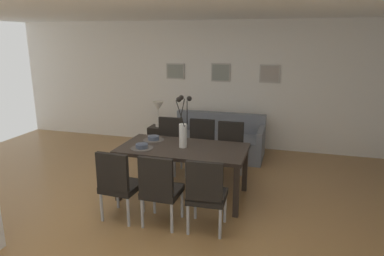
{
  "coord_description": "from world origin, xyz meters",
  "views": [
    {
      "loc": [
        1.65,
        -3.83,
        2.24
      ],
      "look_at": [
        0.28,
        0.84,
        0.97
      ],
      "focal_mm": 32.27,
      "sensor_mm": 36.0,
      "label": 1
    }
  ],
  "objects_px": {
    "dining_chair_far_right": "(201,144)",
    "centerpiece_vase": "(183,128)",
    "sofa": "(217,141)",
    "side_table": "(159,139)",
    "bowl_near_right": "(153,138)",
    "framed_picture_left": "(175,71)",
    "bowl_near_left": "(142,146)",
    "dining_chair_far_left": "(160,187)",
    "table_lamp": "(158,108)",
    "framed_picture_right": "(270,74)",
    "dining_chair_mid_right": "(229,148)",
    "framed_picture_center": "(221,73)",
    "dining_chair_near_left": "(118,182)",
    "dining_chair_near_right": "(169,142)",
    "dining_table": "(183,152)",
    "dining_chair_mid_left": "(206,192)"
  },
  "relations": [
    {
      "from": "dining_chair_far_right",
      "to": "centerpiece_vase",
      "type": "bearing_deg",
      "value": -91.35
    },
    {
      "from": "dining_chair_mid_left",
      "to": "bowl_near_left",
      "type": "height_order",
      "value": "dining_chair_mid_left"
    },
    {
      "from": "sofa",
      "to": "table_lamp",
      "type": "xyz_separation_m",
      "value": [
        -1.19,
        -0.08,
        0.61
      ]
    },
    {
      "from": "dining_chair_near_left",
      "to": "dining_chair_mid_right",
      "type": "xyz_separation_m",
      "value": [
        1.08,
        1.75,
        0.0
      ]
    },
    {
      "from": "dining_chair_near_right",
      "to": "bowl_near_right",
      "type": "height_order",
      "value": "dining_chair_near_right"
    },
    {
      "from": "bowl_near_left",
      "to": "sofa",
      "type": "distance_m",
      "value": 2.26
    },
    {
      "from": "dining_table",
      "to": "bowl_near_left",
      "type": "height_order",
      "value": "bowl_near_left"
    },
    {
      "from": "bowl_near_right",
      "to": "framed_picture_left",
      "type": "height_order",
      "value": "framed_picture_left"
    },
    {
      "from": "dining_table",
      "to": "dining_chair_far_right",
      "type": "distance_m",
      "value": 0.92
    },
    {
      "from": "dining_chair_near_right",
      "to": "bowl_near_left",
      "type": "distance_m",
      "value": 1.12
    },
    {
      "from": "dining_chair_far_right",
      "to": "bowl_near_left",
      "type": "height_order",
      "value": "dining_chair_far_right"
    },
    {
      "from": "bowl_near_left",
      "to": "bowl_near_right",
      "type": "relative_size",
      "value": 1.0
    },
    {
      "from": "dining_chair_far_right",
      "to": "dining_chair_mid_right",
      "type": "bearing_deg",
      "value": -5.84
    },
    {
      "from": "framed_picture_left",
      "to": "framed_picture_center",
      "type": "height_order",
      "value": "framed_picture_center"
    },
    {
      "from": "centerpiece_vase",
      "to": "table_lamp",
      "type": "bearing_deg",
      "value": 121.22
    },
    {
      "from": "dining_table",
      "to": "dining_chair_near_right",
      "type": "xyz_separation_m",
      "value": [
        -0.54,
        0.88,
        -0.15
      ]
    },
    {
      "from": "dining_chair_mid_right",
      "to": "framed_picture_center",
      "type": "height_order",
      "value": "framed_picture_center"
    },
    {
      "from": "dining_chair_mid_left",
      "to": "framed_picture_left",
      "type": "bearing_deg",
      "value": 114.23
    },
    {
      "from": "framed_picture_right",
      "to": "side_table",
      "type": "bearing_deg",
      "value": -160.43
    },
    {
      "from": "dining_chair_near_left",
      "to": "dining_chair_mid_right",
      "type": "height_order",
      "value": "same"
    },
    {
      "from": "table_lamp",
      "to": "framed_picture_center",
      "type": "xyz_separation_m",
      "value": [
        1.1,
        0.74,
        0.67
      ]
    },
    {
      "from": "dining_chair_far_left",
      "to": "framed_picture_left",
      "type": "relative_size",
      "value": 2.3
    },
    {
      "from": "sofa",
      "to": "framed_picture_center",
      "type": "xyz_separation_m",
      "value": [
        -0.09,
        0.66,
        1.28
      ]
    },
    {
      "from": "dining_chair_near_right",
      "to": "framed_picture_left",
      "type": "height_order",
      "value": "framed_picture_left"
    },
    {
      "from": "dining_chair_near_right",
      "to": "bowl_near_left",
      "type": "height_order",
      "value": "dining_chair_near_right"
    },
    {
      "from": "bowl_near_left",
      "to": "side_table",
      "type": "xyz_separation_m",
      "value": [
        -0.56,
        2.03,
        -0.52
      ]
    },
    {
      "from": "bowl_near_left",
      "to": "table_lamp",
      "type": "relative_size",
      "value": 0.33
    },
    {
      "from": "bowl_near_right",
      "to": "framed_picture_center",
      "type": "distance_m",
      "value": 2.53
    },
    {
      "from": "framed_picture_left",
      "to": "dining_chair_near_right",
      "type": "bearing_deg",
      "value": -75.21
    },
    {
      "from": "bowl_near_left",
      "to": "dining_chair_far_left",
      "type": "bearing_deg",
      "value": -52.04
    },
    {
      "from": "bowl_near_right",
      "to": "sofa",
      "type": "distance_m",
      "value": 1.87
    },
    {
      "from": "centerpiece_vase",
      "to": "sofa",
      "type": "bearing_deg",
      "value": 87.3
    },
    {
      "from": "sofa",
      "to": "framed_picture_right",
      "type": "xyz_separation_m",
      "value": [
        0.89,
        0.66,
        1.28
      ]
    },
    {
      "from": "dining_chair_near_right",
      "to": "bowl_near_right",
      "type": "relative_size",
      "value": 5.41
    },
    {
      "from": "dining_chair_near_left",
      "to": "framed_picture_right",
      "type": "xyz_separation_m",
      "value": [
        1.55,
        3.45,
        1.05
      ]
    },
    {
      "from": "framed_picture_center",
      "to": "framed_picture_right",
      "type": "relative_size",
      "value": 1.01
    },
    {
      "from": "dining_chair_near_left",
      "to": "sofa",
      "type": "relative_size",
      "value": 0.51
    },
    {
      "from": "table_lamp",
      "to": "framed_picture_right",
      "type": "xyz_separation_m",
      "value": [
        2.08,
        0.74,
        0.67
      ]
    },
    {
      "from": "sofa",
      "to": "side_table",
      "type": "xyz_separation_m",
      "value": [
        -1.19,
        -0.08,
        -0.02
      ]
    },
    {
      "from": "centerpiece_vase",
      "to": "dining_chair_near_right",
      "type": "bearing_deg",
      "value": 121.7
    },
    {
      "from": "dining_table",
      "to": "framed_picture_right",
      "type": "height_order",
      "value": "framed_picture_right"
    },
    {
      "from": "table_lamp",
      "to": "framed_picture_left",
      "type": "distance_m",
      "value": 1.0
    },
    {
      "from": "table_lamp",
      "to": "bowl_near_left",
      "type": "bearing_deg",
      "value": -74.59
    },
    {
      "from": "bowl_near_left",
      "to": "framed_picture_left",
      "type": "distance_m",
      "value": 2.91
    },
    {
      "from": "dining_table",
      "to": "framed_picture_right",
      "type": "xyz_separation_m",
      "value": [
        0.98,
        2.56,
        0.9
      ]
    },
    {
      "from": "side_table",
      "to": "dining_chair_near_right",
      "type": "bearing_deg",
      "value": -59.23
    },
    {
      "from": "dining_chair_mid_left",
      "to": "table_lamp",
      "type": "height_order",
      "value": "table_lamp"
    },
    {
      "from": "dining_chair_far_left",
      "to": "dining_chair_mid_right",
      "type": "height_order",
      "value": "same"
    },
    {
      "from": "framed_picture_left",
      "to": "framed_picture_right",
      "type": "relative_size",
      "value": 1.01
    },
    {
      "from": "dining_chair_far_left",
      "to": "bowl_near_right",
      "type": "relative_size",
      "value": 5.41
    }
  ]
}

